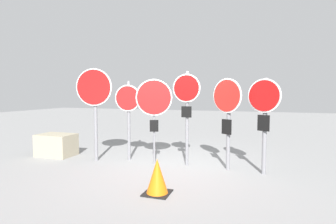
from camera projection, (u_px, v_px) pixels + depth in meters
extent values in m
plane|color=gray|center=(172.00, 166.00, 6.21)|extent=(40.00, 40.00, 0.00)
cylinder|color=slate|center=(96.00, 117.00, 6.69)|extent=(0.09, 0.09, 2.27)
cylinder|color=white|center=(94.00, 87.00, 6.57)|extent=(0.92, 0.19, 0.93)
cylinder|color=red|center=(94.00, 87.00, 6.55)|extent=(0.86, 0.18, 0.87)
cylinder|color=slate|center=(129.00, 121.00, 6.78)|extent=(0.08, 0.08, 2.05)
cylinder|color=white|center=(128.00, 98.00, 6.68)|extent=(0.67, 0.10, 0.67)
cylinder|color=red|center=(127.00, 98.00, 6.66)|extent=(0.61, 0.10, 0.61)
cylinder|color=slate|center=(154.00, 124.00, 6.43)|extent=(0.05, 0.05, 1.95)
cylinder|color=white|center=(154.00, 97.00, 6.33)|extent=(0.84, 0.32, 0.88)
cylinder|color=red|center=(154.00, 97.00, 6.31)|extent=(0.78, 0.30, 0.82)
cube|color=black|center=(154.00, 126.00, 6.38)|extent=(0.21, 0.09, 0.29)
cylinder|color=slate|center=(187.00, 119.00, 6.26)|extent=(0.07, 0.07, 2.26)
cylinder|color=white|center=(187.00, 88.00, 6.15)|extent=(0.67, 0.04, 0.67)
cylinder|color=#AD0F0F|center=(186.00, 88.00, 6.14)|extent=(0.61, 0.04, 0.61)
cube|color=black|center=(186.00, 112.00, 6.19)|extent=(0.24, 0.03, 0.26)
cylinder|color=slate|center=(228.00, 128.00, 5.91)|extent=(0.09, 0.09, 1.90)
cylinder|color=white|center=(227.00, 96.00, 5.82)|extent=(0.66, 0.43, 0.77)
cylinder|color=red|center=(227.00, 96.00, 5.81)|extent=(0.61, 0.40, 0.71)
cube|color=black|center=(227.00, 127.00, 5.87)|extent=(0.23, 0.16, 0.34)
cylinder|color=slate|center=(265.00, 126.00, 5.57)|extent=(0.09, 0.09, 2.06)
cylinder|color=white|center=(264.00, 96.00, 5.47)|extent=(0.66, 0.32, 0.71)
cylinder|color=#AD0F0F|center=(264.00, 96.00, 5.46)|extent=(0.60, 0.30, 0.65)
cube|color=black|center=(263.00, 123.00, 5.51)|extent=(0.24, 0.13, 0.34)
cube|color=black|center=(157.00, 193.00, 4.53)|extent=(0.45, 0.45, 0.02)
cone|color=orange|center=(157.00, 176.00, 4.51)|extent=(0.38, 0.38, 0.59)
cube|color=#9E937A|center=(56.00, 145.00, 7.27)|extent=(0.98, 0.67, 0.60)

